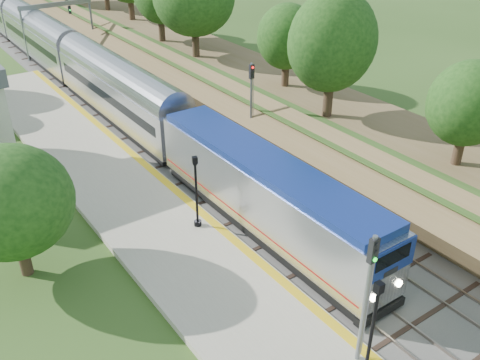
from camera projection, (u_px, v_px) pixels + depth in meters
trackbed at (46, 47)px, 67.01m from camera, size 9.50×170.00×0.28m
platform at (158, 228)px, 32.01m from camera, size 6.40×68.00×0.38m
yellow_stripe at (199, 210)px, 33.34m from camera, size 0.55×68.00×0.01m
embankment at (107, 22)px, 70.27m from camera, size 10.64×170.00×11.70m
signal_gantry at (57, 15)px, 61.34m from camera, size 8.40×0.38×6.20m
trees_behind_platform at (20, 160)px, 30.21m from camera, size 7.82×53.32×7.21m
train at (17, 24)px, 67.79m from camera, size 3.10×124.08×4.55m
lamppost_mid at (371, 335)px, 21.31m from camera, size 0.48×0.48×4.85m
lamppost_far at (197, 196)px, 30.91m from camera, size 0.45×0.45×4.57m
signal_platform at (368, 287)px, 21.13m from camera, size 0.38×0.30×6.43m
signal_farside at (251, 96)px, 40.18m from camera, size 0.36×0.29×6.60m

